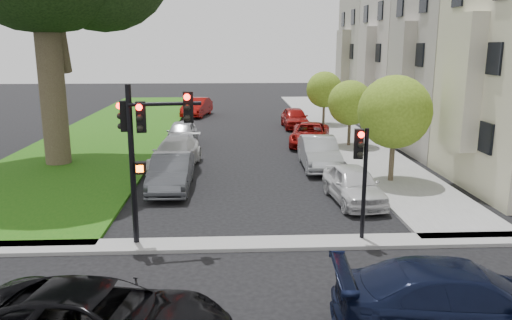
{
  "coord_description": "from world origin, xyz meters",
  "views": [
    {
      "loc": [
        -0.86,
        -12.26,
        5.97
      ],
      "look_at": [
        0.0,
        5.0,
        2.0
      ],
      "focal_mm": 35.0,
      "sensor_mm": 36.0,
      "label": 1
    }
  ],
  "objects_px": {
    "traffic_signal_main": "(144,137)",
    "car_parked_5": "(171,172)",
    "car_cross_far": "(463,301)",
    "car_parked_2": "(310,134)",
    "car_parked_7": "(182,133)",
    "car_parked_1": "(319,153)",
    "small_tree_c": "(324,90)",
    "car_parked_3": "(295,118)",
    "car_parked_6": "(176,154)",
    "traffic_signal_secondary": "(361,164)",
    "car_parked_9": "(197,107)",
    "small_tree_a": "(395,112)",
    "car_parked_0": "(353,184)",
    "small_tree_b": "(350,103)"
  },
  "relations": [
    {
      "from": "car_cross_far",
      "to": "car_parked_2",
      "type": "bearing_deg",
      "value": 3.94
    },
    {
      "from": "car_parked_5",
      "to": "traffic_signal_secondary",
      "type": "bearing_deg",
      "value": -43.07
    },
    {
      "from": "small_tree_a",
      "to": "car_parked_0",
      "type": "height_order",
      "value": "small_tree_a"
    },
    {
      "from": "small_tree_c",
      "to": "car_cross_far",
      "type": "bearing_deg",
      "value": -94.6
    },
    {
      "from": "car_parked_0",
      "to": "car_parked_2",
      "type": "relative_size",
      "value": 0.85
    },
    {
      "from": "traffic_signal_secondary",
      "to": "car_parked_9",
      "type": "bearing_deg",
      "value": 103.44
    },
    {
      "from": "car_parked_6",
      "to": "traffic_signal_secondary",
      "type": "bearing_deg",
      "value": -49.99
    },
    {
      "from": "small_tree_c",
      "to": "car_parked_1",
      "type": "xyz_separation_m",
      "value": [
        -2.73,
        -13.59,
        -1.95
      ]
    },
    {
      "from": "car_cross_far",
      "to": "car_parked_5",
      "type": "height_order",
      "value": "car_cross_far"
    },
    {
      "from": "car_cross_far",
      "to": "car_parked_7",
      "type": "distance_m",
      "value": 22.59
    },
    {
      "from": "small_tree_b",
      "to": "traffic_signal_secondary",
      "type": "bearing_deg",
      "value": -102.05
    },
    {
      "from": "car_parked_1",
      "to": "car_parked_2",
      "type": "height_order",
      "value": "car_parked_1"
    },
    {
      "from": "car_parked_1",
      "to": "car_parked_2",
      "type": "bearing_deg",
      "value": 86.54
    },
    {
      "from": "traffic_signal_main",
      "to": "car_parked_5",
      "type": "xyz_separation_m",
      "value": [
        -0.0,
        6.01,
        -2.62
      ]
    },
    {
      "from": "car_parked_6",
      "to": "traffic_signal_main",
      "type": "bearing_deg",
      "value": -82.77
    },
    {
      "from": "small_tree_a",
      "to": "car_parked_0",
      "type": "bearing_deg",
      "value": -131.11
    },
    {
      "from": "traffic_signal_secondary",
      "to": "car_parked_0",
      "type": "height_order",
      "value": "traffic_signal_secondary"
    },
    {
      "from": "traffic_signal_secondary",
      "to": "car_parked_1",
      "type": "relative_size",
      "value": 0.76
    },
    {
      "from": "small_tree_c",
      "to": "car_parked_2",
      "type": "bearing_deg",
      "value": -106.19
    },
    {
      "from": "small_tree_b",
      "to": "car_parked_9",
      "type": "bearing_deg",
      "value": 125.6
    },
    {
      "from": "traffic_signal_main",
      "to": "car_cross_far",
      "type": "xyz_separation_m",
      "value": [
        7.33,
        -5.29,
        -2.59
      ]
    },
    {
      "from": "small_tree_b",
      "to": "traffic_signal_secondary",
      "type": "xyz_separation_m",
      "value": [
        -3.15,
        -14.76,
        -0.17
      ]
    },
    {
      "from": "traffic_signal_main",
      "to": "car_parked_0",
      "type": "bearing_deg",
      "value": 28.48
    },
    {
      "from": "traffic_signal_secondary",
      "to": "car_parked_3",
      "type": "height_order",
      "value": "traffic_signal_secondary"
    },
    {
      "from": "small_tree_a",
      "to": "car_parked_9",
      "type": "relative_size",
      "value": 1.0
    },
    {
      "from": "small_tree_b",
      "to": "car_parked_1",
      "type": "relative_size",
      "value": 0.85
    },
    {
      "from": "small_tree_a",
      "to": "car_parked_6",
      "type": "relative_size",
      "value": 0.94
    },
    {
      "from": "small_tree_a",
      "to": "car_parked_5",
      "type": "bearing_deg",
      "value": -176.29
    },
    {
      "from": "car_parked_7",
      "to": "car_parked_9",
      "type": "bearing_deg",
      "value": 90.17
    },
    {
      "from": "traffic_signal_secondary",
      "to": "car_parked_5",
      "type": "bearing_deg",
      "value": 136.92
    },
    {
      "from": "car_cross_far",
      "to": "car_parked_3",
      "type": "relative_size",
      "value": 1.23
    },
    {
      "from": "small_tree_c",
      "to": "traffic_signal_main",
      "type": "relative_size",
      "value": 0.84
    },
    {
      "from": "small_tree_c",
      "to": "car_parked_3",
      "type": "bearing_deg",
      "value": -154.75
    },
    {
      "from": "car_parked_9",
      "to": "car_parked_0",
      "type": "bearing_deg",
      "value": -60.89
    },
    {
      "from": "car_cross_far",
      "to": "small_tree_c",
      "type": "bearing_deg",
      "value": -0.61
    },
    {
      "from": "car_parked_6",
      "to": "car_parked_7",
      "type": "bearing_deg",
      "value": 98.39
    },
    {
      "from": "car_parked_5",
      "to": "traffic_signal_main",
      "type": "bearing_deg",
      "value": -89.97
    },
    {
      "from": "traffic_signal_main",
      "to": "car_parked_5",
      "type": "relative_size",
      "value": 1.07
    },
    {
      "from": "car_parked_0",
      "to": "car_parked_7",
      "type": "xyz_separation_m",
      "value": [
        -7.77,
        11.97,
        0.02
      ]
    },
    {
      "from": "traffic_signal_main",
      "to": "car_parked_5",
      "type": "bearing_deg",
      "value": 90.02
    },
    {
      "from": "car_parked_3",
      "to": "car_parked_7",
      "type": "height_order",
      "value": "car_parked_3"
    },
    {
      "from": "small_tree_b",
      "to": "car_parked_0",
      "type": "xyz_separation_m",
      "value": [
        -2.35,
        -10.77,
        -1.95
      ]
    },
    {
      "from": "car_cross_far",
      "to": "car_parked_0",
      "type": "relative_size",
      "value": 1.3
    },
    {
      "from": "car_cross_far",
      "to": "car_parked_1",
      "type": "relative_size",
      "value": 1.15
    },
    {
      "from": "traffic_signal_secondary",
      "to": "car_parked_7",
      "type": "bearing_deg",
      "value": 113.59
    },
    {
      "from": "car_parked_2",
      "to": "car_parked_1",
      "type": "bearing_deg",
      "value": -82.59
    },
    {
      "from": "car_parked_5",
      "to": "car_parked_7",
      "type": "distance_m",
      "value": 9.91
    },
    {
      "from": "car_parked_3",
      "to": "car_parked_0",
      "type": "bearing_deg",
      "value": -90.87
    },
    {
      "from": "traffic_signal_secondary",
      "to": "traffic_signal_main",
      "type": "bearing_deg",
      "value": 179.66
    },
    {
      "from": "car_parked_5",
      "to": "car_parked_9",
      "type": "height_order",
      "value": "car_parked_9"
    }
  ]
}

